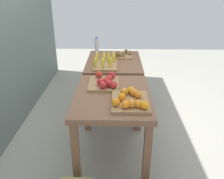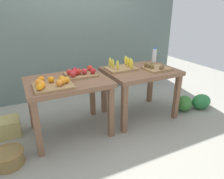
# 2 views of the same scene
# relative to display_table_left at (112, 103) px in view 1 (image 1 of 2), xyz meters

# --- Properties ---
(ground_plane) EXTENTS (8.00, 8.00, 0.00)m
(ground_plane) POSITION_rel_display_table_left_xyz_m (0.56, 0.00, -0.65)
(ground_plane) COLOR gray
(display_table_left) EXTENTS (1.04, 0.80, 0.77)m
(display_table_left) POSITION_rel_display_table_left_xyz_m (0.00, 0.00, 0.00)
(display_table_left) COLOR brown
(display_table_left) RESTS_ON ground_plane
(display_table_right) EXTENTS (1.04, 0.80, 0.77)m
(display_table_right) POSITION_rel_display_table_left_xyz_m (1.12, 0.00, 0.00)
(display_table_right) COLOR brown
(display_table_right) RESTS_ON ground_plane
(orange_bin) EXTENTS (0.44, 0.37, 0.11)m
(orange_bin) POSITION_rel_display_table_left_xyz_m (-0.22, -0.18, 0.15)
(orange_bin) COLOR #A07B4E
(orange_bin) RESTS_ON display_table_left
(apple_bin) EXTENTS (0.41, 0.34, 0.11)m
(apple_bin) POSITION_rel_display_table_left_xyz_m (0.20, 0.09, 0.16)
(apple_bin) COLOR #A07B4E
(apple_bin) RESTS_ON display_table_left
(banana_crate) EXTENTS (0.44, 0.32, 0.17)m
(banana_crate) POSITION_rel_display_table_left_xyz_m (0.86, 0.12, 0.16)
(banana_crate) COLOR #A07B4E
(banana_crate) RESTS_ON display_table_right
(kiwi_bin) EXTENTS (0.36, 0.32, 0.10)m
(kiwi_bin) POSITION_rel_display_table_left_xyz_m (1.31, -0.12, 0.14)
(kiwi_bin) COLOR #A07B4E
(kiwi_bin) RESTS_ON display_table_right
(water_bottle) EXTENTS (0.07, 0.07, 0.24)m
(water_bottle) POSITION_rel_display_table_left_xyz_m (1.59, 0.29, 0.23)
(water_bottle) COLOR silver
(water_bottle) RESTS_ON display_table_right
(watermelon_pile) EXTENTS (0.70, 0.42, 0.26)m
(watermelon_pile) POSITION_rel_display_table_left_xyz_m (2.06, -0.25, -0.53)
(watermelon_pile) COLOR #267338
(watermelon_pile) RESTS_ON ground_plane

